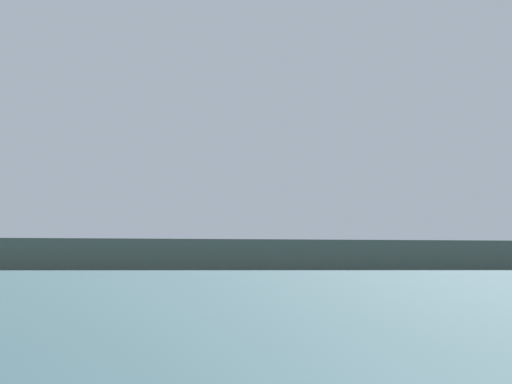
% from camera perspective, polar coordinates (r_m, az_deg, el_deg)
% --- Properties ---
extents(distant_headland, '(999.64, 567.61, 23.30)m').
position_cam_1_polar(distant_headland, '(1063.22, -10.60, -3.10)').
color(distant_headland, '#4C564C').
rests_on(distant_headland, ground_plane).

